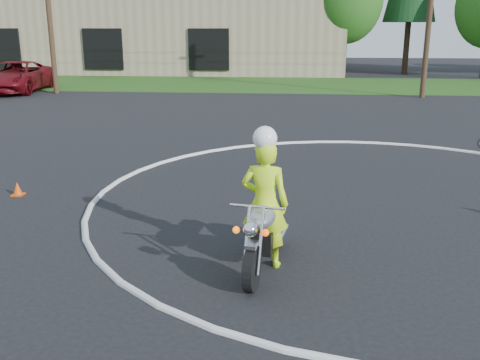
{
  "coord_description": "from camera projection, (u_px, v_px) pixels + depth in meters",
  "views": [
    {
      "loc": [
        -1.85,
        -8.05,
        3.56
      ],
      "look_at": [
        -2.67,
        0.51,
        1.1
      ],
      "focal_mm": 40.0,
      "sensor_mm": 36.0,
      "label": 1
    }
  ],
  "objects": [
    {
      "name": "warehouse",
      "position": [
        110.0,
        20.0,
        47.3
      ],
      "size": [
        41.0,
        17.0,
        8.3
      ],
      "color": "tan",
      "rests_on": "ground"
    },
    {
      "name": "primary_motorcycle",
      "position": [
        264.0,
        233.0,
        8.05
      ],
      "size": [
        0.85,
        2.24,
        1.18
      ],
      "rotation": [
        0.0,
        0.0,
        -0.16
      ],
      "color": "black",
      "rests_on": "ground"
    },
    {
      "name": "course_markings",
      "position": [
        462.0,
        185.0,
        12.48
      ],
      "size": [
        19.05,
        19.05,
        0.12
      ],
      "color": "silver",
      "rests_on": "ground"
    },
    {
      "name": "pickup_grp",
      "position": [
        16.0,
        77.0,
        30.43
      ],
      "size": [
        3.48,
        6.43,
        1.71
      ],
      "rotation": [
        0.0,
        0.0,
        0.11
      ],
      "color": "#610B12",
      "rests_on": "ground"
    },
    {
      "name": "rider_primary_grp",
      "position": [
        265.0,
        200.0,
        8.06
      ],
      "size": [
        0.79,
        0.59,
        2.19
      ],
      "rotation": [
        0.0,
        0.0,
        -0.16
      ],
      "color": "#CCFF1A",
      "rests_on": "ground"
    },
    {
      "name": "ground",
      "position": [
        404.0,
        259.0,
        8.52
      ],
      "size": [
        120.0,
        120.0,
        0.0
      ],
      "primitive_type": "plane",
      "color": "black",
      "rests_on": "ground"
    },
    {
      "name": "grass_strip",
      "position": [
        321.0,
        85.0,
        34.35
      ],
      "size": [
        120.0,
        10.0,
        0.02
      ],
      "primitive_type": "cube",
      "color": "#1E4714",
      "rests_on": "ground"
    }
  ]
}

